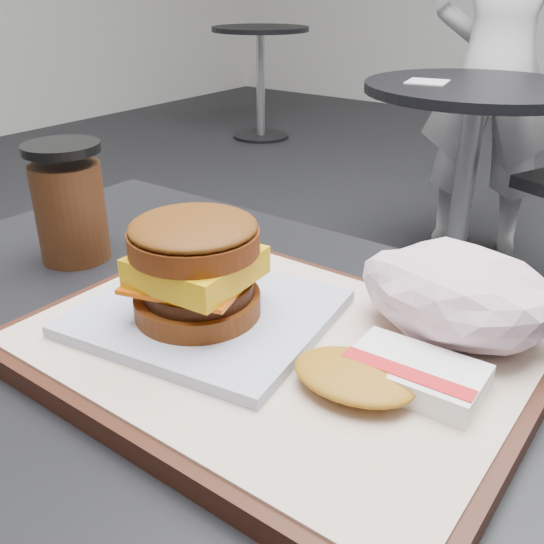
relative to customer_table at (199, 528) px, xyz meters
The scene contains 10 objects.
customer_table is the anchor object (origin of this frame).
serving_tray 0.21m from the customer_table, 34.40° to the left, with size 0.38×0.28×0.02m.
breakfast_sandwich 0.25m from the customer_table, 104.15° to the left, with size 0.21×0.20×0.09m.
hash_brown 0.27m from the customer_table, 13.45° to the left, with size 0.12×0.09×0.02m.
crumpled_wrapper 0.32m from the customer_table, 39.51° to the left, with size 0.15×0.12×0.07m, color silver, non-canonical shape.
coffee_cup 0.34m from the customer_table, 162.80° to the left, with size 0.08×0.08×0.12m.
neighbor_table 1.69m from the customer_table, 101.98° to the left, with size 0.70×0.70×0.75m.
napkin 1.65m from the customer_table, 107.16° to the left, with size 0.12×0.12×0.00m, color silver.
patron 2.22m from the customer_table, 102.11° to the left, with size 0.53×0.35×1.46m, color silver.
bg_table_mid 4.00m from the customer_table, 126.87° to the left, with size 0.66×0.66×0.75m.
Camera 1 is at (0.29, -0.28, 1.04)m, focal length 40.00 mm.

